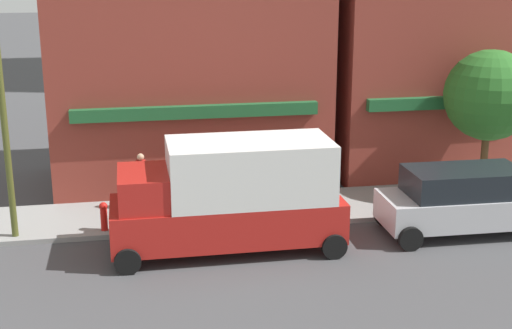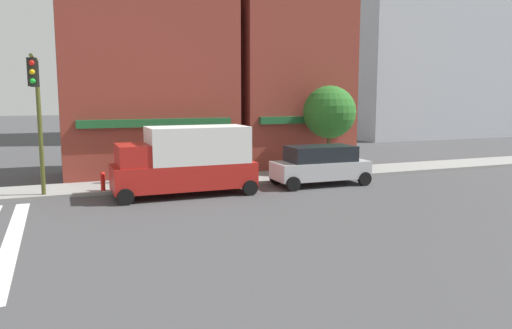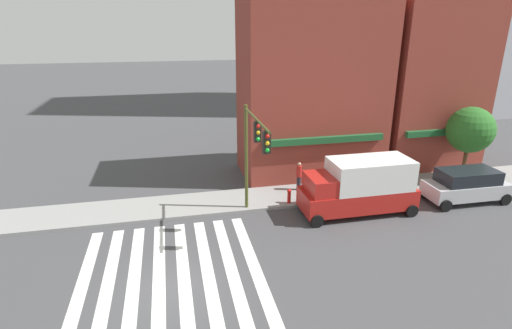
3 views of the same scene
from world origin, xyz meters
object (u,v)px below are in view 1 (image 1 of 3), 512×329
at_px(pedestrian_red_jacket, 142,180).
at_px(street_tree, 490,95).
at_px(box_truck_red, 230,194).
at_px(suv_silver, 463,199).
at_px(fire_hydrant, 104,215).

height_order(pedestrian_red_jacket, street_tree, street_tree).
height_order(box_truck_red, suv_silver, box_truck_red).
xyz_separation_m(box_truck_red, fire_hydrant, (-3.41, 1.70, -0.97)).
distance_m(fire_hydrant, street_tree, 12.59).
xyz_separation_m(box_truck_red, street_tree, (8.80, 2.80, 1.87)).
height_order(pedestrian_red_jacket, fire_hydrant, pedestrian_red_jacket).
distance_m(suv_silver, street_tree, 4.24).
bearing_deg(street_tree, fire_hydrant, -174.85).
bearing_deg(suv_silver, street_tree, 54.64).
relative_size(pedestrian_red_jacket, street_tree, 0.37).
bearing_deg(box_truck_red, pedestrian_red_jacket, 123.81).
relative_size(suv_silver, pedestrian_red_jacket, 2.67).
distance_m(suv_silver, pedestrian_red_jacket, 9.64).
xyz_separation_m(suv_silver, street_tree, (2.07, 2.80, 2.43)).
bearing_deg(fire_hydrant, box_truck_red, -26.48).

